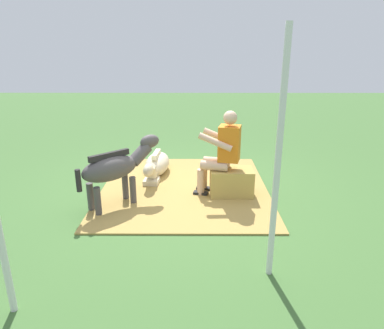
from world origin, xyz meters
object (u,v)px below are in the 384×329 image
Objects in this scene: hay_bale at (231,183)px; pony_lying at (156,165)px; person_seated at (222,150)px; pony_standing at (116,168)px; tent_pole_left at (278,162)px.

hay_bale is 1.51m from pony_lying.
person_seated is 1.46m from pony_lying.
pony_lying is at bearing -35.64° from hay_bale.
hay_bale is 0.52m from person_seated.
pony_standing is at bearing 71.03° from pony_lying.
person_seated is (0.16, -0.03, 0.50)m from hay_bale.
hay_bale is 0.59× the size of pony_standing.
pony_standing is at bearing 12.21° from hay_bale.
person_seated is at bearing -9.60° from hay_bale.
pony_standing is (1.49, 0.38, -0.14)m from person_seated.
pony_standing is 2.50m from tent_pole_left.
pony_standing reaches higher than pony_lying.
pony_standing is 0.46× the size of tent_pole_left.
person_seated reaches higher than pony_standing.
pony_lying is 0.57× the size of tent_pole_left.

